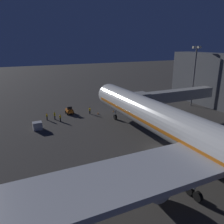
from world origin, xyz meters
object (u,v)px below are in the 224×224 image
Objects in this scene: pushback_tug at (69,111)px; ground_crew_near_nose_gear at (90,110)px; traffic_cone_nose_port at (113,111)px; ground_crew_by_belt_loader at (47,116)px; baggage_container_near_belt at (38,126)px; traffic_cone_nose_starboard at (98,113)px; ground_crew_marshaller_fwd at (60,118)px; jet_bridge at (169,96)px; airliner_at_gate at (216,146)px; ground_crew_under_port_wing at (55,115)px; apron_floodlight_mast at (194,72)px.

ground_crew_near_nose_gear is (-4.70, 2.33, 0.19)m from pushback_tug.
ground_crew_by_belt_loader is at bearing -3.42° from traffic_cone_nose_port.
ground_crew_near_nose_gear is at bearing -158.36° from baggage_container_near_belt.
ground_crew_marshaller_fwd is at bearing 7.35° from traffic_cone_nose_starboard.
jet_bridge is 13.17× the size of ground_crew_marshaller_fwd.
airliner_at_gate is at bearing 86.26° from traffic_cone_nose_port.
baggage_container_near_belt is 5.96m from ground_crew_by_belt_loader.
jet_bridge is at bearing -116.88° from airliner_at_gate.
ground_crew_under_port_wing is at bearing 168.31° from ground_crew_by_belt_loader.
apron_floodlight_mast is 39.73m from ground_crew_under_port_wing.
pushback_tug is 1.35× the size of ground_crew_marshaller_fwd.
ground_crew_marshaller_fwd is (12.13, -32.33, -4.34)m from airliner_at_gate.
ground_crew_by_belt_loader is at bearing -11.69° from ground_crew_under_port_wing.
airliner_at_gate reaches higher than ground_crew_near_nose_gear.
traffic_cone_nose_port is (-6.16, 1.20, -0.69)m from ground_crew_near_nose_gear.
airliner_at_gate is 34.57m from baggage_container_near_belt.
ground_crew_under_port_wing reaches higher than ground_crew_by_belt_loader.
jet_bridge is at bearing 169.22° from baggage_container_near_belt.
apron_floodlight_mast is at bearing 173.48° from ground_crew_under_port_wing.
apron_floodlight_mast is 44.04m from baggage_container_near_belt.
traffic_cone_nose_port is at bearing 168.97° from ground_crew_near_nose_gear.
baggage_container_near_belt is 20.27m from traffic_cone_nose_port.
airliner_at_gate reaches higher than baggage_container_near_belt.
jet_bridge is 40.85× the size of traffic_cone_nose_port.
traffic_cone_nose_port is (9.84, -9.87, -5.09)m from jet_bridge.
ground_crew_near_nose_gear is at bearing -83.51° from airliner_at_gate.
ground_crew_marshaller_fwd is at bearing -69.43° from airliner_at_gate.
apron_floodlight_mast is 9.47× the size of ground_crew_near_nose_gear.
ground_crew_by_belt_loader reaches higher than traffic_cone_nose_starboard.
baggage_container_near_belt is 14.70m from ground_crew_near_nose_gear.
ground_crew_under_port_wing is at bearing -69.20° from airliner_at_gate.
jet_bridge is 27.51m from ground_crew_under_port_wing.
airliner_at_gate is at bearing 63.12° from jet_bridge.
pushback_tug is 7.38m from traffic_cone_nose_starboard.
ground_crew_under_port_wing is at bearing -133.39° from baggage_container_near_belt.
jet_bridge reaches higher than pushback_tug.
ground_crew_by_belt_loader is (14.76, -34.63, -4.35)m from airliner_at_gate.
ground_crew_by_belt_loader is at bearing -22.09° from jet_bridge.
ground_crew_marshaller_fwd reaches higher than baggage_container_near_belt.
pushback_tug reaches higher than ground_crew_by_belt_loader.
ground_crew_near_nose_gear is at bearing -179.01° from ground_crew_by_belt_loader.
ground_crew_under_port_wing is (-1.75, 0.36, 0.12)m from ground_crew_by_belt_loader.
jet_bridge is at bearing 145.33° from ground_crew_near_nose_gear.
baggage_container_near_belt is 1.10× the size of ground_crew_by_belt_loader.
ground_crew_by_belt_loader is at bearing 0.99° from ground_crew_near_nose_gear.
traffic_cone_nose_port is at bearing -167.99° from baggage_container_near_belt.
apron_floodlight_mast is 36.06m from pushback_tug.
baggage_container_near_belt is 6.71m from ground_crew_under_port_wing.
traffic_cone_nose_starboard is at bearing -164.70° from baggage_container_near_belt.
ground_crew_under_port_wing is at bearing -65.47° from ground_crew_marshaller_fwd.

